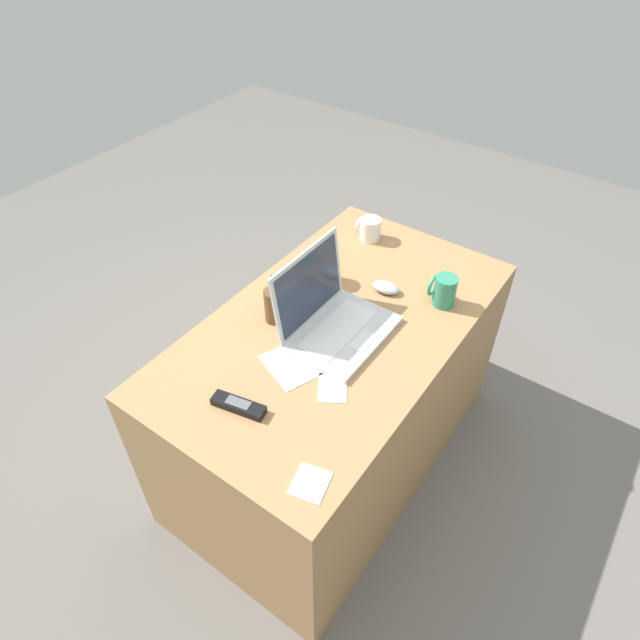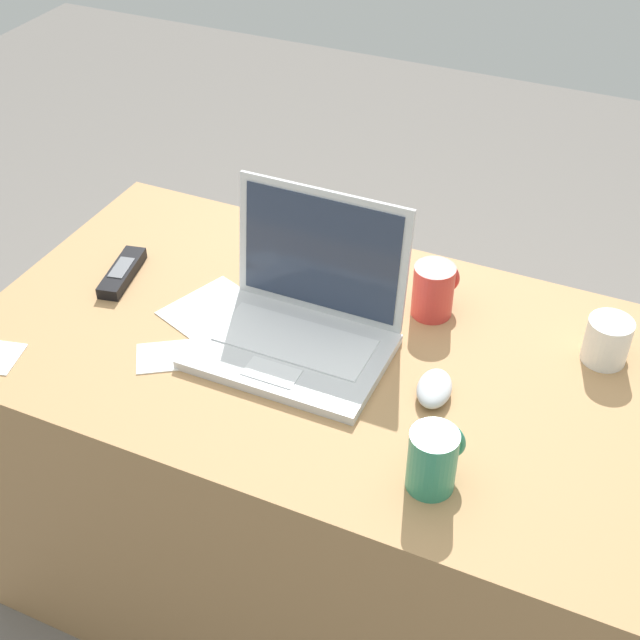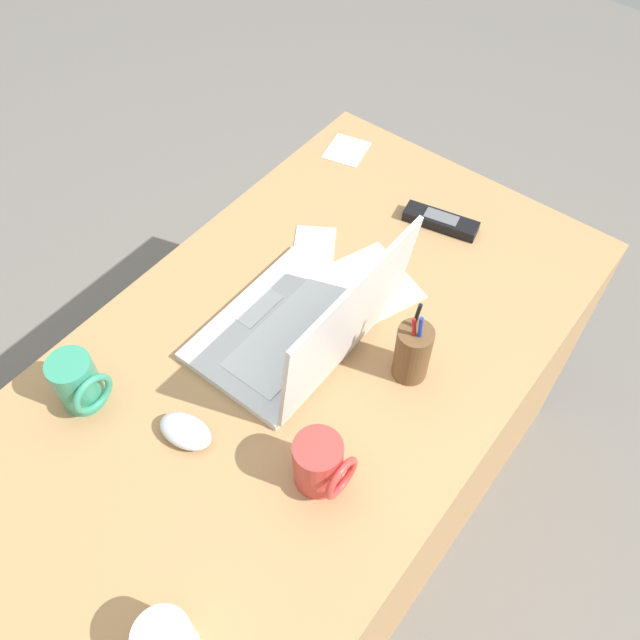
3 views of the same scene
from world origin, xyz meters
TOP-DOWN VIEW (x-y plane):
  - ground_plane at (0.00, 0.00)m, footprint 6.00×6.00m
  - desk at (0.00, 0.00)m, footprint 1.28×0.74m
  - laptop at (-0.03, -0.00)m, footprint 0.35×0.28m
  - computer_mouse at (0.24, -0.04)m, footprint 0.07×0.10m
  - coffee_mug_white at (0.29, -0.23)m, footprint 0.08×0.09m
  - coffee_mug_spare at (0.16, 0.18)m, footprint 0.08×0.09m
  - cordless_phone at (-0.45, 0.03)m, footprint 0.08×0.16m
  - pen_holder at (-0.10, 0.18)m, footprint 0.06×0.06m
  - paper_note_near_laptop at (-0.23, 0.01)m, footprint 0.19×0.21m
  - paper_note_left at (-0.52, -0.28)m, footprint 0.11×0.11m
  - paper_note_right at (-0.24, -0.15)m, footprint 0.14×0.13m

SIDE VIEW (x-z plane):
  - ground_plane at x=0.00m, z-range 0.00..0.00m
  - desk at x=0.00m, z-range 0.00..0.71m
  - paper_note_near_laptop at x=-0.23m, z-range 0.71..0.71m
  - paper_note_left at x=-0.52m, z-range 0.71..0.71m
  - paper_note_right at x=-0.24m, z-range 0.71..0.71m
  - cordless_phone at x=-0.45m, z-range 0.71..0.74m
  - computer_mouse at x=0.24m, z-range 0.71..0.75m
  - coffee_mug_spare at x=0.16m, z-range 0.71..0.82m
  - laptop at x=-0.03m, z-range 0.63..0.90m
  - coffee_mug_white at x=0.29m, z-range 0.71..0.82m
  - pen_holder at x=-0.10m, z-range 0.69..0.86m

